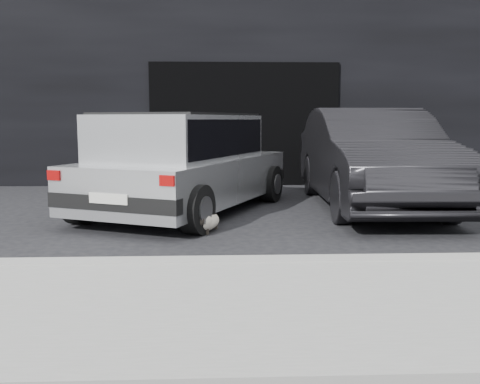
{
  "coord_description": "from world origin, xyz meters",
  "views": [
    {
      "loc": [
        0.42,
        -7.45,
        1.41
      ],
      "look_at": [
        0.68,
        -1.29,
        0.57
      ],
      "focal_mm": 40.0,
      "sensor_mm": 36.0,
      "label": 1
    }
  ],
  "objects_px": {
    "second_car": "(371,158)",
    "cat_white": "(194,214)",
    "cat_siamese": "(205,222)",
    "silver_hatchback": "(184,159)"
  },
  "relations": [
    {
      "from": "second_car",
      "to": "cat_siamese",
      "type": "relative_size",
      "value": 5.73
    },
    {
      "from": "silver_hatchback",
      "to": "cat_siamese",
      "type": "distance_m",
      "value": 1.66
    },
    {
      "from": "cat_siamese",
      "to": "cat_white",
      "type": "relative_size",
      "value": 1.18
    },
    {
      "from": "cat_siamese",
      "to": "second_car",
      "type": "bearing_deg",
      "value": -127.16
    },
    {
      "from": "silver_hatchback",
      "to": "cat_siamese",
      "type": "height_order",
      "value": "silver_hatchback"
    },
    {
      "from": "cat_siamese",
      "to": "silver_hatchback",
      "type": "bearing_deg",
      "value": -58.87
    },
    {
      "from": "second_car",
      "to": "cat_white",
      "type": "bearing_deg",
      "value": -150.85
    },
    {
      "from": "second_car",
      "to": "cat_white",
      "type": "distance_m",
      "value": 3.19
    },
    {
      "from": "second_car",
      "to": "cat_white",
      "type": "relative_size",
      "value": 6.78
    },
    {
      "from": "silver_hatchback",
      "to": "cat_siamese",
      "type": "bearing_deg",
      "value": -52.75
    }
  ]
}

